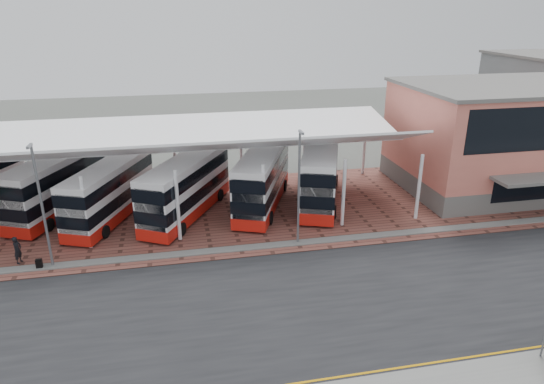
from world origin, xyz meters
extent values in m
plane|color=#4A4D47|center=(0.00, 0.00, 0.00)|extent=(140.00, 140.00, 0.00)
cube|color=black|center=(0.00, -1.00, 0.01)|extent=(120.00, 14.00, 0.02)
cube|color=brown|center=(2.00, 13.00, 0.03)|extent=(72.00, 16.00, 0.06)
cube|color=slate|center=(0.00, 6.20, 0.07)|extent=(120.00, 0.80, 0.14)
cube|color=#BF7F00|center=(0.00, -7.00, 0.03)|extent=(120.00, 0.12, 0.01)
cube|color=#BF7F00|center=(0.00, -6.70, 0.03)|extent=(120.00, 0.12, 0.01)
cylinder|color=white|center=(-18.00, 19.50, 2.30)|extent=(0.26, 0.26, 4.60)
cylinder|color=white|center=(-12.00, 8.50, 2.60)|extent=(0.26, 0.26, 5.20)
cylinder|color=white|center=(-12.00, 19.50, 2.30)|extent=(0.26, 0.26, 4.60)
cylinder|color=white|center=(-6.00, 8.50, 2.60)|extent=(0.26, 0.26, 5.20)
cylinder|color=white|center=(-6.00, 19.50, 2.30)|extent=(0.26, 0.26, 4.60)
cylinder|color=white|center=(0.00, 8.50, 2.60)|extent=(0.26, 0.26, 5.20)
cylinder|color=white|center=(0.00, 19.50, 2.30)|extent=(0.26, 0.26, 4.60)
cylinder|color=white|center=(6.00, 8.50, 2.60)|extent=(0.26, 0.26, 5.20)
cylinder|color=white|center=(6.00, 19.50, 2.30)|extent=(0.26, 0.26, 4.60)
cylinder|color=white|center=(12.00, 8.50, 2.60)|extent=(0.26, 0.26, 5.20)
cylinder|color=white|center=(12.00, 19.50, 2.30)|extent=(0.26, 0.26, 4.60)
cube|color=white|center=(-6.00, 10.70, 6.10)|extent=(37.00, 4.95, 1.95)
cube|color=white|center=(-6.00, 16.30, 5.90)|extent=(37.00, 7.12, 1.43)
cube|color=#615E5B|center=(23.00, 14.00, 0.90)|extent=(18.00, 12.00, 1.80)
cube|color=#DA7462|center=(23.00, 14.00, 5.40)|extent=(18.00, 12.00, 7.20)
cube|color=#615E5B|center=(23.00, 14.00, 9.10)|extent=(18.40, 12.40, 0.30)
cylinder|color=slate|center=(-14.00, 6.30, 4.00)|extent=(0.16, 0.16, 8.00)
cube|color=slate|center=(-14.00, 6.00, 8.00)|extent=(0.15, 0.90, 0.15)
cylinder|color=slate|center=(2.00, 6.30, 4.00)|extent=(0.16, 0.16, 8.00)
cube|color=slate|center=(2.00, 6.00, 8.00)|extent=(0.15, 0.90, 0.15)
cylinder|color=black|center=(-19.33, 17.60, 0.60)|extent=(0.72, 1.10, 1.07)
cube|color=white|center=(-15.03, 15.49, 2.46)|extent=(6.71, 11.07, 4.30)
cube|color=red|center=(-15.03, 15.49, 0.71)|extent=(6.76, 11.12, 0.90)
cube|color=black|center=(-15.03, 15.49, 2.01)|extent=(6.76, 11.12, 0.95)
cube|color=black|center=(-15.03, 15.49, 3.61)|extent=(6.76, 11.12, 0.95)
cube|color=black|center=(-17.22, 10.51, 2.36)|extent=(2.10, 1.00, 3.60)
cylinder|color=black|center=(-17.59, 12.78, 0.56)|extent=(0.66, 1.03, 1.00)
cylinder|color=black|center=(-15.30, 11.77, 0.56)|extent=(0.66, 1.03, 1.00)
cylinder|color=black|center=(-14.76, 19.22, 0.56)|extent=(0.66, 1.03, 1.00)
cylinder|color=black|center=(-12.47, 18.21, 0.56)|extent=(0.66, 1.03, 1.00)
cube|color=white|center=(-10.99, 13.30, 2.32)|extent=(6.14, 10.47, 4.05)
cube|color=red|center=(-10.99, 13.30, 0.67)|extent=(6.19, 10.52, 0.85)
cube|color=black|center=(-10.99, 13.30, 1.90)|extent=(6.19, 10.52, 0.89)
cube|color=black|center=(-10.99, 13.30, 3.40)|extent=(6.19, 10.52, 0.89)
cube|color=black|center=(-12.96, 8.56, 2.23)|extent=(1.99, 0.90, 3.39)
cylinder|color=black|center=(-13.35, 10.69, 0.53)|extent=(0.60, 0.97, 0.94)
cylinder|color=black|center=(-11.17, 9.78, 0.53)|extent=(0.60, 0.97, 0.94)
cylinder|color=black|center=(-10.81, 16.81, 0.53)|extent=(0.60, 0.97, 0.94)
cylinder|color=black|center=(-8.63, 15.91, 0.53)|extent=(0.60, 0.97, 0.94)
cube|color=white|center=(-5.26, 12.74, 2.44)|extent=(7.44, 10.75, 4.26)
cube|color=red|center=(-5.26, 12.74, 0.70)|extent=(7.49, 10.80, 0.89)
cube|color=black|center=(-5.26, 12.74, 1.99)|extent=(7.49, 10.80, 0.94)
cube|color=black|center=(-5.26, 12.74, 3.58)|extent=(7.49, 10.80, 0.94)
cube|color=black|center=(-7.86, 8.00, 2.34)|extent=(2.00, 1.16, 3.57)
cylinder|color=black|center=(-8.03, 10.28, 0.56)|extent=(0.72, 1.00, 0.99)
cylinder|color=black|center=(-5.85, 9.08, 0.56)|extent=(0.72, 1.00, 0.99)
cylinder|color=black|center=(-4.66, 16.39, 0.56)|extent=(0.72, 1.00, 0.99)
cylinder|color=black|center=(-2.48, 15.20, 0.56)|extent=(0.72, 1.00, 0.99)
cube|color=white|center=(0.89, 13.50, 2.48)|extent=(6.45, 11.26, 4.34)
cube|color=red|center=(0.89, 13.50, 0.72)|extent=(6.50, 11.32, 0.91)
cube|color=black|center=(0.89, 13.50, 2.03)|extent=(6.50, 11.32, 0.96)
cube|color=black|center=(0.89, 13.50, 3.65)|extent=(6.50, 11.32, 0.96)
cube|color=black|center=(-1.14, 8.38, 2.38)|extent=(2.15, 0.93, 3.64)
cylinder|color=black|center=(-1.60, 10.66, 0.57)|extent=(0.64, 1.04, 1.01)
cylinder|color=black|center=(0.75, 9.73, 0.57)|extent=(0.64, 1.04, 1.01)
cylinder|color=black|center=(1.02, 17.27, 0.57)|extent=(0.64, 1.04, 1.01)
cylinder|color=black|center=(3.37, 16.34, 0.57)|extent=(0.64, 1.04, 1.01)
cube|color=white|center=(5.81, 13.66, 2.57)|extent=(6.36, 11.72, 4.50)
cube|color=red|center=(5.81, 13.66, 0.74)|extent=(6.41, 11.77, 0.94)
cube|color=black|center=(5.81, 13.66, 2.10)|extent=(6.41, 11.77, 0.99)
cube|color=black|center=(5.81, 13.66, 3.77)|extent=(6.41, 11.77, 0.99)
cube|color=black|center=(3.88, 8.29, 2.47)|extent=(2.25, 0.90, 3.77)
cylinder|color=black|center=(3.34, 10.63, 0.58)|extent=(0.63, 1.08, 1.05)
cylinder|color=black|center=(5.80, 9.75, 0.58)|extent=(0.63, 1.08, 1.05)
cylinder|color=black|center=(5.83, 17.56, 0.58)|extent=(0.63, 1.08, 1.05)
cylinder|color=black|center=(8.29, 16.68, 0.58)|extent=(0.63, 1.08, 1.05)
imported|color=black|center=(-16.16, 7.18, 0.97)|extent=(0.61, 0.76, 1.81)
cube|color=black|center=(-14.74, 6.14, 0.38)|extent=(0.37, 0.26, 0.64)
camera|label=1|loc=(-5.84, -22.89, 15.45)|focal=32.00mm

